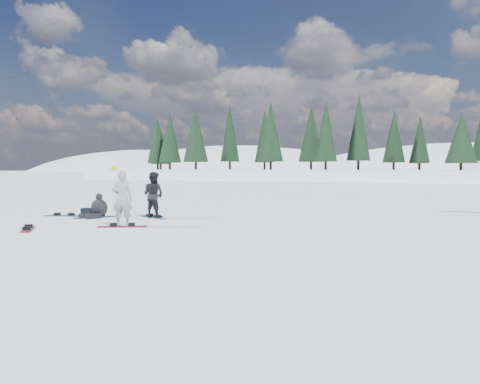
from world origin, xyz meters
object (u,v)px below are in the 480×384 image
Objects in this scene: snowboarder_woman at (122,198)px; seated_rider at (98,208)px; snowboard_loose_c at (64,216)px; snowboard_loose_b at (28,229)px; snowboarder_man at (153,195)px; snowboard_loose_a at (94,217)px; gear_bag at (88,212)px.

snowboarder_woman reaches higher than seated_rider.
snowboarder_woman is 1.27× the size of snowboard_loose_c.
snowboard_loose_b is at bearing 14.06° from snowboarder_woman.
seated_rider reaches higher than snowboard_loose_b.
snowboard_loose_c is at bearing 166.79° from snowboard_loose_b.
snowboarder_man is 1.12× the size of snowboard_loose_b.
snowboarder_man reaches higher than snowboard_loose_c.
snowboarder_woman is 4.53m from snowboard_loose_c.
seated_rider is at bearing -59.40° from snowboarder_woman.
snowboard_loose_a is at bearing -56.57° from snowboarder_woman.
snowboard_loose_a is at bearing -90.86° from seated_rider.
gear_bag is (-0.70, 0.26, -0.19)m from seated_rider.
snowboarder_man is 3.63m from snowboard_loose_c.
snowboarder_man is at bearing -2.33° from snowboard_loose_c.
snowboard_loose_a is at bearing -32.83° from gear_bag.
gear_bag is at bearing 178.51° from seated_rider.
snowboard_loose_b is (0.34, -3.60, -0.33)m from seated_rider.
snowboarder_woman reaches higher than snowboard_loose_b.
snowboarder_man is 1.12× the size of snowboard_loose_c.
gear_bag reaches higher than snowboard_loose_a.
snowboarder_woman is 3.34m from snowboard_loose_a.
snowboard_loose_a is at bearing 145.63° from snowboard_loose_b.
snowboarder_man is at bearing 8.23° from gear_bag.
gear_bag reaches higher than snowboard_loose_b.
snowboarder_woman is 2.86m from snowboard_loose_b.
snowboarder_man is 2.79m from gear_bag.
seated_rider is 2.52× the size of gear_bag.
snowboarder_woman is 3.32m from seated_rider.
snowboarder_man is 2.14m from seated_rider.
snowboard_loose_a and snowboard_loose_b have the same top height.
snowboarder_woman reaches higher than snowboard_loose_c.
seated_rider is at bearing 20.41° from snowboarder_man.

